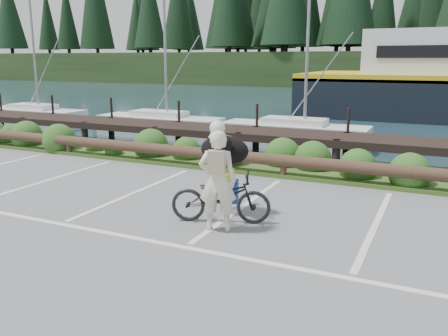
% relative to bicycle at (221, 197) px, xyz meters
% --- Properties ---
extents(ground, '(72.00, 72.00, 0.00)m').
position_rel_bicycle_xyz_m(ground, '(0.01, -0.95, -0.48)').
color(ground, '#5F5F62').
extents(harbor_backdrop, '(170.00, 160.00, 30.00)m').
position_rel_bicycle_xyz_m(harbor_backdrop, '(0.41, 77.52, -0.48)').
color(harbor_backdrop, '#1A333F').
rests_on(harbor_backdrop, ground).
extents(vegetation_strip, '(34.00, 1.60, 0.10)m').
position_rel_bicycle_xyz_m(vegetation_strip, '(0.01, 4.35, -0.43)').
color(vegetation_strip, '#3D5B21').
rests_on(vegetation_strip, ground).
extents(log_rail, '(32.00, 0.30, 0.60)m').
position_rel_bicycle_xyz_m(log_rail, '(0.01, 3.65, -0.48)').
color(log_rail, '#443021').
rests_on(log_rail, ground).
extents(bicycle, '(1.93, 1.17, 0.96)m').
position_rel_bicycle_xyz_m(bicycle, '(0.00, 0.00, 0.00)').
color(bicycle, black).
rests_on(bicycle, ground).
extents(cyclist, '(0.75, 0.61, 1.79)m').
position_rel_bicycle_xyz_m(cyclist, '(0.13, -0.40, 0.42)').
color(cyclist, '#EEE7CA').
rests_on(cyclist, ground).
extents(dog, '(0.76, 1.08, 0.56)m').
position_rel_bicycle_xyz_m(dog, '(-0.18, 0.56, 0.76)').
color(dog, black).
rests_on(dog, bicycle).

